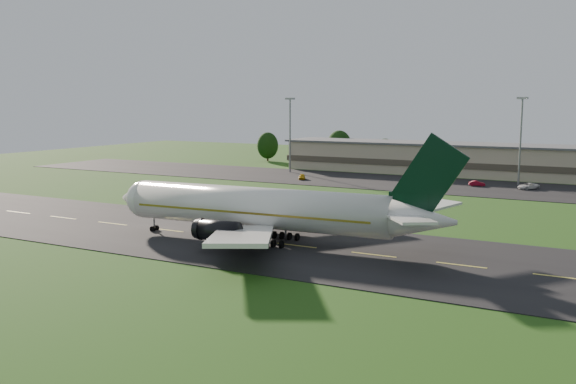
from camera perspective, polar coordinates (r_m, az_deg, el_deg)
The scene contains 10 objects.
ground at distance 82.05m, azimuth 7.61°, elevation -5.61°, with size 360.00×360.00×0.00m, color #1C4210.
taxiway at distance 82.04m, azimuth 7.61°, elevation -5.58°, with size 220.00×30.00×0.10m, color black.
apron at distance 150.55m, azimuth 17.43°, elevation 0.32°, with size 260.00×30.00×0.10m, color black.
airliner at distance 88.05m, azimuth -2.19°, elevation -1.52°, with size 51.30×42.08×15.57m.
terminal at distance 172.88m, azimuth 21.12°, elevation 2.42°, with size 145.00×16.00×8.40m.
light_mast_west at distance 175.69m, azimuth 0.18°, elevation 5.89°, with size 2.40×1.20×20.35m.
light_mast_centre at distance 156.50m, azimuth 20.00°, elevation 5.15°, with size 2.40×1.20×20.35m.
service_vehicle_a at distance 159.72m, azimuth 1.25°, elevation 1.38°, with size 1.60×3.97×1.35m, color #C99C0B.
service_vehicle_b at distance 153.29m, azimuth 16.44°, elevation 0.74°, with size 1.26×3.61×1.19m, color maroon.
service_vehicle_c at distance 151.21m, azimuth 20.58°, elevation 0.49°, with size 2.30×4.99×1.39m, color silver.
Camera 1 is at (28.12, -74.65, 19.23)m, focal length 40.00 mm.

